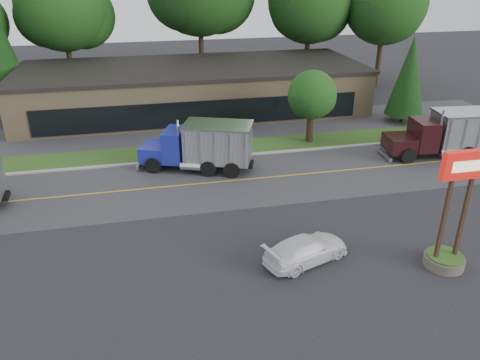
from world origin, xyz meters
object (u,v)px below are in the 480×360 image
object	(u,v)px
dump_truck_blue	(203,145)
dump_truck_maroon	(453,132)
bilo_sign	(451,229)
rally_car	(306,249)

from	to	relation	value
dump_truck_blue	dump_truck_maroon	size ratio (longest dim) A/B	0.88
bilo_sign	dump_truck_maroon	distance (m)	15.35
dump_truck_blue	rally_car	size ratio (longest dim) A/B	1.81
dump_truck_blue	rally_car	world-z (taller)	dump_truck_blue
bilo_sign	rally_car	size ratio (longest dim) A/B	1.33
dump_truck_maroon	rally_car	distance (m)	18.65
dump_truck_maroon	dump_truck_blue	bearing A→B (deg)	1.38
bilo_sign	dump_truck_maroon	size ratio (longest dim) A/B	0.65
rally_car	bilo_sign	bearing A→B (deg)	-125.86
dump_truck_maroon	rally_car	bearing A→B (deg)	40.67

